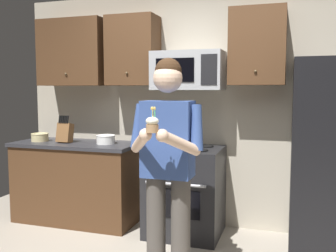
# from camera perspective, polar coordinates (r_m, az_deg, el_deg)

# --- Properties ---
(wall_back) EXTENTS (4.40, 0.10, 2.60)m
(wall_back) POSITION_cam_1_polar(r_m,az_deg,el_deg) (4.26, 5.94, 2.45)
(wall_back) COLOR #B7AD99
(wall_back) RESTS_ON ground
(oven_range) EXTENTS (0.76, 0.70, 0.93)m
(oven_range) POSITION_cam_1_polar(r_m,az_deg,el_deg) (4.05, 2.56, -9.71)
(oven_range) COLOR black
(oven_range) RESTS_ON ground
(microwave) EXTENTS (0.74, 0.41, 0.40)m
(microwave) POSITION_cam_1_polar(r_m,az_deg,el_deg) (4.03, 3.09, 8.26)
(microwave) COLOR #9EA0A5
(cabinet_row_upper) EXTENTS (2.78, 0.36, 0.76)m
(cabinet_row_upper) POSITION_cam_1_polar(r_m,az_deg,el_deg) (4.28, -4.33, 11.18)
(cabinet_row_upper) COLOR #4C301C
(counter_left) EXTENTS (1.44, 0.66, 0.92)m
(counter_left) POSITION_cam_1_polar(r_m,az_deg,el_deg) (4.58, -13.43, -8.08)
(counter_left) COLOR #4C301C
(counter_left) RESTS_ON ground
(knife_block) EXTENTS (0.16, 0.15, 0.32)m
(knife_block) POSITION_cam_1_polar(r_m,az_deg,el_deg) (4.50, -15.21, -0.92)
(knife_block) COLOR brown
(knife_block) RESTS_ON counter_left
(bowl_large_white) EXTENTS (0.21, 0.21, 0.10)m
(bowl_large_white) POSITION_cam_1_polar(r_m,az_deg,el_deg) (4.30, -9.33, -1.95)
(bowl_large_white) COLOR white
(bowl_large_white) RESTS_ON counter_left
(bowl_small_colored) EXTENTS (0.20, 0.20, 0.09)m
(bowl_small_colored) POSITION_cam_1_polar(r_m,az_deg,el_deg) (4.70, -18.66, -1.57)
(bowl_small_colored) COLOR beige
(bowl_small_colored) RESTS_ON counter_left
(person) EXTENTS (0.60, 0.48, 1.76)m
(person) POSITION_cam_1_polar(r_m,az_deg,el_deg) (2.90, -0.03, -5.05)
(person) COLOR #4C4742
(person) RESTS_ON ground
(cupcake) EXTENTS (0.09, 0.09, 0.17)m
(cupcake) POSITION_cam_1_polar(r_m,az_deg,el_deg) (2.55, -2.30, 0.26)
(cupcake) COLOR #A87F56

